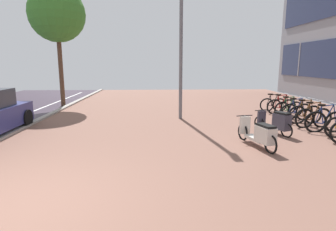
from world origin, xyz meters
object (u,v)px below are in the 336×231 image
at_px(bicycle_rack_04, 313,118).
at_px(bicycle_rack_05, 305,114).
at_px(bicycle_rack_09, 273,105).
at_px(street_tree, 57,14).
at_px(scooter_near, 277,122).
at_px(lamp_post, 181,33).
at_px(bicycle_rack_06, 296,112).
at_px(bicycle_rack_08, 281,106).
at_px(bicycle_rack_03, 325,122).
at_px(bicycle_rack_07, 289,109).
at_px(scooter_mid, 260,134).

distance_m(bicycle_rack_04, bicycle_rack_05, 0.68).
height_order(bicycle_rack_09, street_tree, street_tree).
bearing_deg(scooter_near, lamp_post, 136.86).
xyz_separation_m(bicycle_rack_09, lamp_post, (-4.59, -1.55, 3.13)).
bearing_deg(bicycle_rack_06, street_tree, 158.22).
height_order(bicycle_rack_08, street_tree, street_tree).
bearing_deg(bicycle_rack_09, lamp_post, -161.37).
bearing_deg(bicycle_rack_03, bicycle_rack_04, 91.96).
relative_size(bicycle_rack_07, lamp_post, 0.21).
bearing_deg(bicycle_rack_05, bicycle_rack_04, -95.67).
relative_size(bicycle_rack_09, lamp_post, 0.20).
height_order(bicycle_rack_09, scooter_mid, bicycle_rack_09).
relative_size(bicycle_rack_07, scooter_near, 0.86).
height_order(bicycle_rack_05, bicycle_rack_08, bicycle_rack_05).
distance_m(bicycle_rack_03, bicycle_rack_09, 4.08).
bearing_deg(lamp_post, scooter_near, -43.14).
xyz_separation_m(bicycle_rack_05, bicycle_rack_08, (0.00, 2.04, -0.01)).
distance_m(scooter_mid, street_tree, 12.01).
distance_m(bicycle_rack_07, scooter_near, 3.41).
xyz_separation_m(bicycle_rack_03, scooter_mid, (-2.83, -1.62, 0.02)).
bearing_deg(bicycle_rack_03, lamp_post, 151.35).
bearing_deg(bicycle_rack_08, bicycle_rack_07, -88.85).
distance_m(bicycle_rack_05, bicycle_rack_07, 1.36).
xyz_separation_m(bicycle_rack_05, bicycle_rack_09, (-0.08, 2.72, -0.03)).
xyz_separation_m(bicycle_rack_07, bicycle_rack_09, (-0.10, 1.36, -0.01)).
bearing_deg(scooter_mid, bicycle_rack_06, 51.73).
bearing_deg(scooter_near, street_tree, 143.98).
relative_size(bicycle_rack_08, street_tree, 0.21).
bearing_deg(bicycle_rack_04, bicycle_rack_07, 87.63).
height_order(bicycle_rack_04, bicycle_rack_06, bicycle_rack_04).
xyz_separation_m(bicycle_rack_07, street_tree, (-10.76, 3.62, 4.40)).
bearing_deg(bicycle_rack_09, scooter_near, -111.68).
bearing_deg(scooter_near, bicycle_rack_09, 68.32).
bearing_deg(lamp_post, bicycle_rack_07, 2.30).
bearing_deg(scooter_near, bicycle_rack_05, 41.00).
distance_m(bicycle_rack_06, bicycle_rack_07, 0.68).
relative_size(bicycle_rack_07, bicycle_rack_09, 1.05).
height_order(bicycle_rack_07, street_tree, street_tree).
bearing_deg(bicycle_rack_08, bicycle_rack_04, -91.49).
relative_size(bicycle_rack_03, bicycle_rack_05, 1.03).
xyz_separation_m(bicycle_rack_05, lamp_post, (-4.67, 1.17, 3.11)).
bearing_deg(bicycle_rack_08, scooter_mid, -119.84).
relative_size(bicycle_rack_09, street_tree, 0.21).
relative_size(bicycle_rack_07, scooter_mid, 0.74).
bearing_deg(scooter_near, scooter_mid, -127.47).
xyz_separation_m(bicycle_rack_04, bicycle_rack_07, (0.08, 2.04, -0.02)).
bearing_deg(bicycle_rack_08, bicycle_rack_03, -90.80).
xyz_separation_m(bicycle_rack_09, scooter_mid, (-2.79, -5.69, 0.06)).
height_order(bicycle_rack_08, scooter_mid, bicycle_rack_08).
bearing_deg(bicycle_rack_06, bicycle_rack_04, -93.25).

